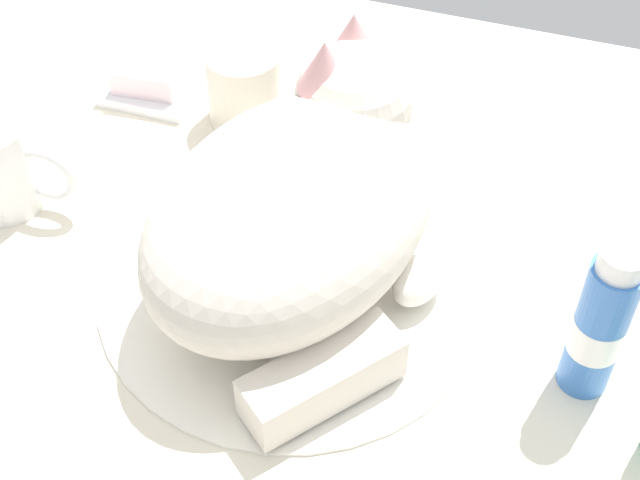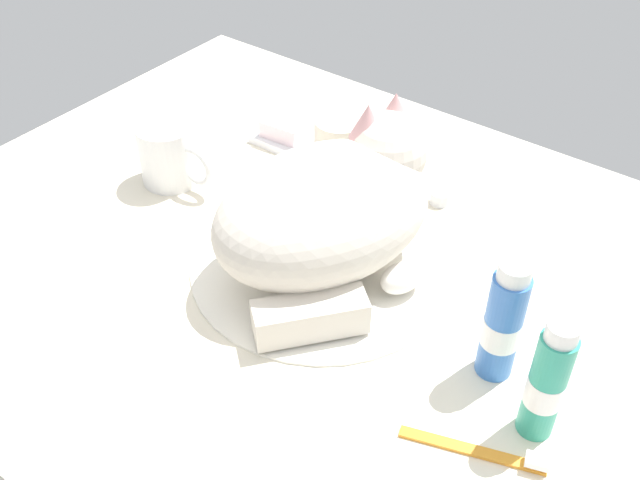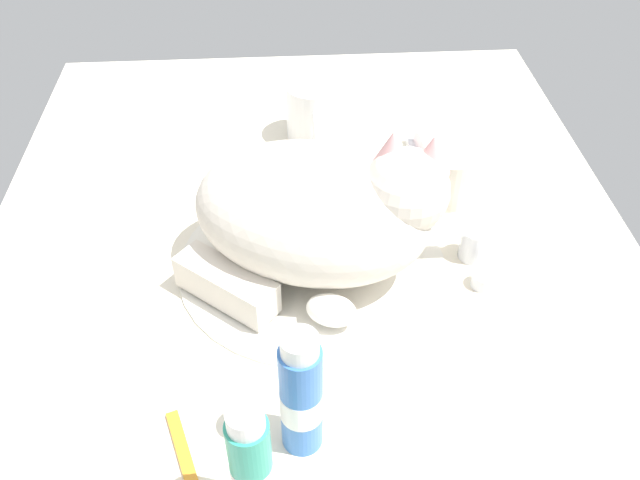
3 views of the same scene
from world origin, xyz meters
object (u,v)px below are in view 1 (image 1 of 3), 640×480
(cat, at_px, (301,205))
(toothpaste_bottle, at_px, (600,324))
(rinse_cup, at_px, (244,86))
(soap_bar, at_px, (148,76))
(faucet, at_px, (356,118))

(cat, relative_size, toothpaste_bottle, 2.20)
(rinse_cup, bearing_deg, soap_bar, 178.52)
(faucet, xyz_separation_m, soap_bar, (-0.21, 0.00, -0.00))
(rinse_cup, height_order, toothpaste_bottle, toothpaste_bottle)
(toothpaste_bottle, bearing_deg, cat, 171.77)
(rinse_cup, bearing_deg, toothpaste_bottle, -30.73)
(faucet, height_order, soap_bar, faucet)
(rinse_cup, relative_size, toothpaste_bottle, 0.53)
(faucet, xyz_separation_m, rinse_cup, (-0.11, -0.00, 0.01))
(soap_bar, relative_size, toothpaste_bottle, 0.43)
(cat, relative_size, soap_bar, 5.15)
(rinse_cup, relative_size, soap_bar, 1.23)
(cat, distance_m, toothpaste_bottle, 0.24)
(toothpaste_bottle, bearing_deg, rinse_cup, 149.27)
(faucet, bearing_deg, toothpaste_bottle, -40.98)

